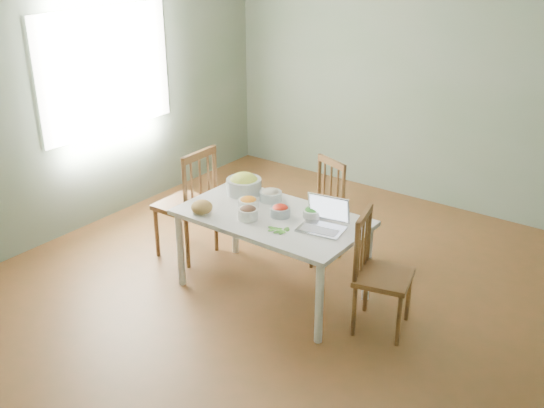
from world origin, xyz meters
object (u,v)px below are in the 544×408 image
Objects in this scene: dining_table at (272,254)px; bowl_squash at (244,184)px; bread_boule at (202,207)px; laptop at (322,216)px; chair_left at (185,202)px; chair_far at (315,210)px; chair_right at (384,274)px.

dining_table is 4.95× the size of bowl_squash.
laptop reaches higher than bread_boule.
dining_table is 1.43× the size of chair_left.
chair_left reaches higher than dining_table.
chair_far is 0.73m from bowl_squash.
laptop reaches higher than chair_far.
chair_right reaches higher than chair_far.
chair_far is (-0.06, 0.74, 0.10)m from dining_table.
dining_table is 0.68m from bowl_squash.
chair_right is at bearing 4.34° from dining_table.
dining_table is 0.65m from laptop.
laptop is at bearing -35.09° from chair_far.
chair_left is at bearing 175.90° from dining_table.
chair_far is 1.22m from chair_right.
chair_far is 1.16m from bread_boule.
chair_left is (-1.03, 0.07, 0.17)m from dining_table.
laptop reaches higher than chair_right.
dining_table is at bearing 32.40° from bread_boule.
chair_right is (1.03, -0.66, 0.01)m from chair_far.
dining_table is at bearing 172.12° from laptop.
laptop reaches higher than dining_table.
laptop is (-0.52, -0.06, 0.35)m from chair_right.
bread_boule is at bearing -170.81° from laptop.
chair_far is at bearing 94.71° from dining_table.
dining_table is 8.67× the size of bread_boule.
bowl_squash is at bearing -108.58° from chair_far.
chair_far reaches higher than bread_boule.
chair_far is at bearing 123.13° from chair_left.
bowl_squash is at bearing 69.90° from chair_right.
laptop is (0.45, 0.01, 0.47)m from dining_table.
chair_far is 0.96m from laptop.
bread_boule is at bearing -91.95° from chair_far.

